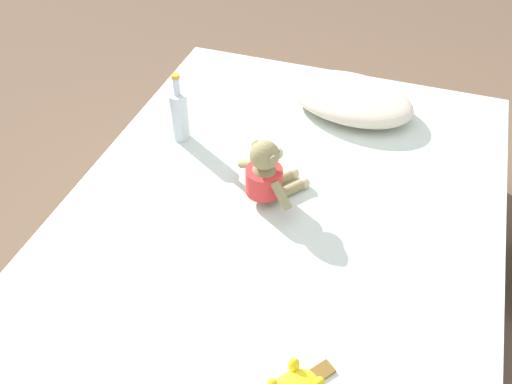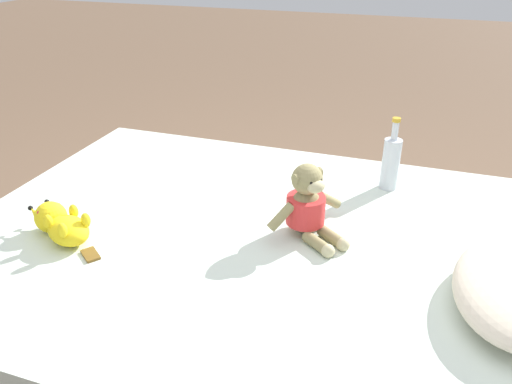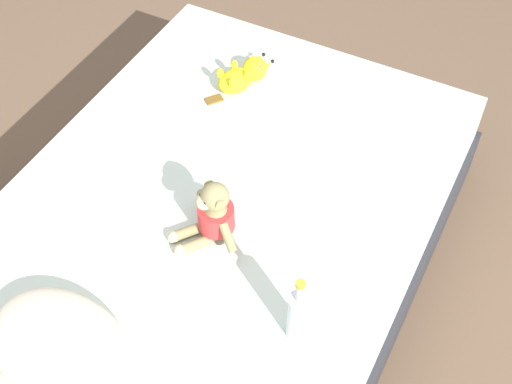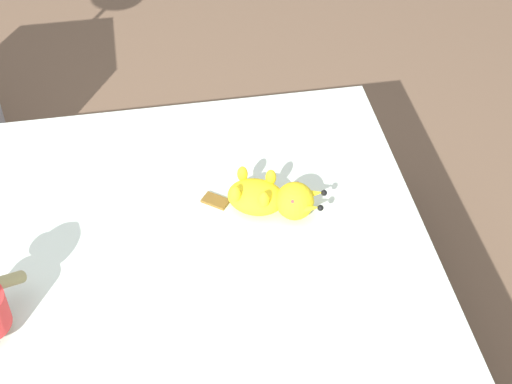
% 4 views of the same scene
% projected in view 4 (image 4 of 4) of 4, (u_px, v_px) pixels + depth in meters
% --- Properties ---
extents(bed, '(1.45, 2.04, 0.45)m').
position_uv_depth(bed, '(51.00, 360.00, 2.05)').
color(bed, '#2D2D33').
rests_on(bed, ground_plane).
extents(plush_yellow_creature, '(0.19, 0.32, 0.10)m').
position_uv_depth(plush_yellow_creature, '(272.00, 198.00, 2.08)').
color(plush_yellow_creature, yellow).
rests_on(plush_yellow_creature, bed).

